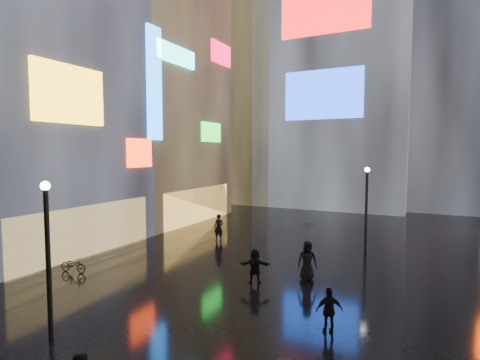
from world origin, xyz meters
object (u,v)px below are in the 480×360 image
Objects in this scene: lamp_near at (48,251)px; bicycle at (73,265)px; pedestrian_3 at (329,310)px; lamp_far at (366,204)px.

bicycle is (-5.05, 5.03, -2.54)m from lamp_near.
pedestrian_3 reaches higher than bicycle.
lamp_near is 1.00× the size of lamp_far.
lamp_near reaches higher than pedestrian_3.
lamp_near reaches higher than bicycle.
lamp_far is (7.62, 16.09, 0.00)m from lamp_near.
lamp_far is at bearing 64.67° from lamp_near.
pedestrian_3 is at bearing -99.37° from bicycle.
pedestrian_3 is at bearing -87.64° from lamp_far.
bicycle is (-13.15, 0.54, -0.38)m from pedestrian_3.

